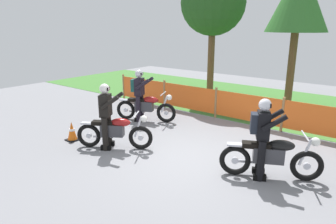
# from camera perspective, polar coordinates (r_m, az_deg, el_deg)

# --- Properties ---
(ground) EXTENTS (24.00, 24.00, 0.02)m
(ground) POSITION_cam_1_polar(r_m,az_deg,el_deg) (7.60, 3.64, -8.24)
(ground) COLOR gray
(grass_verge) EXTENTS (24.00, 6.10, 0.01)m
(grass_verge) POSITION_cam_1_polar(r_m,az_deg,el_deg) (13.01, 19.85, 1.21)
(grass_verge) COLOR #427A33
(grass_verge) RESTS_ON ground
(barrier_fence) EXTENTS (11.39, 0.08, 1.05)m
(barrier_fence) POSITION_cam_1_polar(r_m,az_deg,el_deg) (10.11, 14.38, 0.78)
(barrier_fence) COLOR #997547
(barrier_fence) RESTS_ON ground
(tree_leftmost) EXTENTS (2.65, 2.65, 5.27)m
(tree_leftmost) POSITION_cam_1_polar(r_m,az_deg,el_deg) (13.35, 8.34, 19.29)
(tree_leftmost) COLOR brown
(tree_leftmost) RESTS_ON ground
(motorcycle_lead) EXTENTS (1.92, 0.99, 0.97)m
(motorcycle_lead) POSITION_cam_1_polar(r_m,az_deg,el_deg) (10.17, -4.10, 0.92)
(motorcycle_lead) COLOR black
(motorcycle_lead) RESTS_ON ground
(motorcycle_trailing) EXTENTS (1.74, 1.15, 0.94)m
(motorcycle_trailing) POSITION_cam_1_polar(r_m,az_deg,el_deg) (8.02, -9.82, -3.54)
(motorcycle_trailing) COLOR black
(motorcycle_trailing) RESTS_ON ground
(motorcycle_third) EXTENTS (1.90, 1.10, 0.99)m
(motorcycle_third) POSITION_cam_1_polar(r_m,az_deg,el_deg) (6.75, 18.59, -7.78)
(motorcycle_third) COLOR black
(motorcycle_third) RESTS_ON ground
(rider_lead) EXTENTS (0.78, 0.69, 1.69)m
(rider_lead) POSITION_cam_1_polar(r_m,az_deg,el_deg) (10.13, -5.35, 3.63)
(rider_lead) COLOR black
(rider_lead) RESTS_ON ground
(rider_trailing) EXTENTS (0.73, 0.71, 1.69)m
(rider_trailing) POSITION_cam_1_polar(r_m,az_deg,el_deg) (7.93, -11.31, -0.33)
(rider_trailing) COLOR black
(rider_trailing) RESTS_ON ground
(rider_third) EXTENTS (0.79, 0.70, 1.69)m
(rider_third) POSITION_cam_1_polar(r_m,az_deg,el_deg) (6.55, 17.00, -3.92)
(rider_third) COLOR black
(rider_third) RESTS_ON ground
(traffic_cone) EXTENTS (0.32, 0.32, 0.53)m
(traffic_cone) POSITION_cam_1_polar(r_m,az_deg,el_deg) (8.90, -17.35, -3.42)
(traffic_cone) COLOR black
(traffic_cone) RESTS_ON ground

